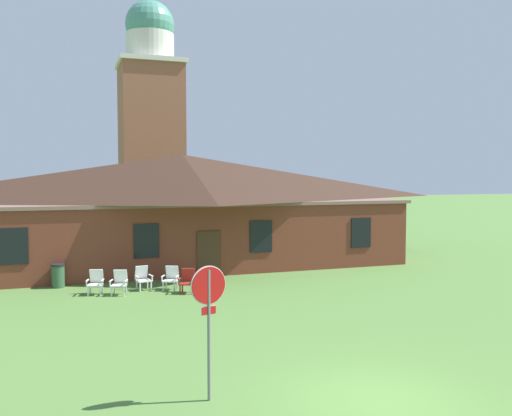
{
  "coord_description": "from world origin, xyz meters",
  "views": [
    {
      "loc": [
        -6.0,
        -9.59,
        4.64
      ],
      "look_at": [
        0.41,
        8.85,
        3.48
      ],
      "focal_mm": 38.52,
      "sensor_mm": 36.0,
      "label": 1
    }
  ],
  "objects_px": {
    "lawn_chair_right_end": "(188,280)",
    "trash_bin": "(58,276)",
    "lawn_chair_left_end": "(143,277)",
    "lawn_chair_middle": "(171,277)",
    "stop_sign": "(209,305)",
    "lawn_chair_by_porch": "(96,282)",
    "lawn_chair_near_door": "(119,282)"
  },
  "relations": [
    {
      "from": "lawn_chair_right_end",
      "to": "trash_bin",
      "type": "relative_size",
      "value": 0.98
    },
    {
      "from": "lawn_chair_left_end",
      "to": "lawn_chair_middle",
      "type": "xyz_separation_m",
      "value": [
        1.08,
        -0.39,
        0.0
      ]
    },
    {
      "from": "stop_sign",
      "to": "trash_bin",
      "type": "distance_m",
      "value": 13.61
    },
    {
      "from": "lawn_chair_by_porch",
      "to": "lawn_chair_right_end",
      "type": "relative_size",
      "value": 1.0
    },
    {
      "from": "lawn_chair_middle",
      "to": "lawn_chair_left_end",
      "type": "bearing_deg",
      "value": 160.02
    },
    {
      "from": "lawn_chair_by_porch",
      "to": "lawn_chair_left_end",
      "type": "xyz_separation_m",
      "value": [
        1.86,
        0.28,
        0.0
      ]
    },
    {
      "from": "lawn_chair_near_door",
      "to": "lawn_chair_middle",
      "type": "bearing_deg",
      "value": 7.32
    },
    {
      "from": "stop_sign",
      "to": "lawn_chair_near_door",
      "type": "relative_size",
      "value": 2.93
    },
    {
      "from": "stop_sign",
      "to": "lawn_chair_by_porch",
      "type": "xyz_separation_m",
      "value": [
        -1.67,
        11.32,
        -1.5
      ]
    },
    {
      "from": "lawn_chair_middle",
      "to": "lawn_chair_near_door",
      "type": "bearing_deg",
      "value": -172.68
    },
    {
      "from": "lawn_chair_left_end",
      "to": "lawn_chair_near_door",
      "type": "bearing_deg",
      "value": -146.29
    },
    {
      "from": "stop_sign",
      "to": "lawn_chair_left_end",
      "type": "distance_m",
      "value": 11.7
    },
    {
      "from": "lawn_chair_right_end",
      "to": "trash_bin",
      "type": "xyz_separation_m",
      "value": [
        -4.86,
        2.76,
        -0.0
      ]
    },
    {
      "from": "stop_sign",
      "to": "lawn_chair_right_end",
      "type": "xyz_separation_m",
      "value": [
        1.78,
        10.42,
        -1.5
      ]
    },
    {
      "from": "lawn_chair_middle",
      "to": "trash_bin",
      "type": "bearing_deg",
      "value": 155.66
    },
    {
      "from": "lawn_chair_by_porch",
      "to": "lawn_chair_right_end",
      "type": "distance_m",
      "value": 3.57
    },
    {
      "from": "trash_bin",
      "to": "stop_sign",
      "type": "bearing_deg",
      "value": -76.84
    },
    {
      "from": "lawn_chair_left_end",
      "to": "trash_bin",
      "type": "xyz_separation_m",
      "value": [
        -3.26,
        1.57,
        -0.0
      ]
    },
    {
      "from": "stop_sign",
      "to": "lawn_chair_middle",
      "type": "distance_m",
      "value": 11.38
    },
    {
      "from": "lawn_chair_middle",
      "to": "trash_bin",
      "type": "distance_m",
      "value": 4.77
    },
    {
      "from": "stop_sign",
      "to": "lawn_chair_right_end",
      "type": "distance_m",
      "value": 10.67
    },
    {
      "from": "lawn_chair_by_porch",
      "to": "lawn_chair_left_end",
      "type": "height_order",
      "value": "same"
    },
    {
      "from": "stop_sign",
      "to": "lawn_chair_left_end",
      "type": "bearing_deg",
      "value": 89.09
    },
    {
      "from": "lawn_chair_right_end",
      "to": "trash_bin",
      "type": "bearing_deg",
      "value": 150.43
    },
    {
      "from": "lawn_chair_by_porch",
      "to": "lawn_chair_near_door",
      "type": "bearing_deg",
      "value": -23.33
    },
    {
      "from": "lawn_chair_by_porch",
      "to": "trash_bin",
      "type": "relative_size",
      "value": 0.98
    },
    {
      "from": "lawn_chair_left_end",
      "to": "trash_bin",
      "type": "height_order",
      "value": "trash_bin"
    },
    {
      "from": "lawn_chair_middle",
      "to": "stop_sign",
      "type": "bearing_deg",
      "value": -96.44
    },
    {
      "from": "lawn_chair_near_door",
      "to": "lawn_chair_middle",
      "type": "height_order",
      "value": "same"
    },
    {
      "from": "lawn_chair_by_porch",
      "to": "stop_sign",
      "type": "bearing_deg",
      "value": -81.59
    },
    {
      "from": "lawn_chair_by_porch",
      "to": "lawn_chair_middle",
      "type": "relative_size",
      "value": 1.0
    },
    {
      "from": "stop_sign",
      "to": "lawn_chair_left_end",
      "type": "xyz_separation_m",
      "value": [
        0.18,
        11.6,
        -1.5
      ]
    }
  ]
}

